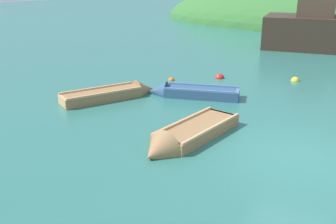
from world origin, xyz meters
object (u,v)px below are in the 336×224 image
(rowboat_near_dock, at_px, (185,138))
(buoy_red, at_px, (220,78))
(rowboat_center, at_px, (190,93))
(buoy_orange, at_px, (171,80))
(buoy_yellow, at_px, (295,81))
(rowboat_portside, at_px, (114,95))

(rowboat_near_dock, height_order, buoy_red, rowboat_near_dock)
(rowboat_center, relative_size, buoy_red, 8.37)
(rowboat_center, relative_size, buoy_orange, 12.73)
(buoy_yellow, relative_size, buoy_red, 0.87)
(rowboat_near_dock, distance_m, buoy_red, 7.56)
(rowboat_near_dock, bearing_deg, buoy_orange, -138.55)
(buoy_orange, bearing_deg, buoy_yellow, 31.92)
(buoy_red, bearing_deg, rowboat_near_dock, -71.86)
(buoy_yellow, bearing_deg, buoy_orange, -148.08)
(rowboat_center, distance_m, buoy_yellow, 5.49)
(rowboat_portside, bearing_deg, rowboat_center, -28.13)
(rowboat_center, distance_m, rowboat_portside, 2.99)
(rowboat_portside, xyz_separation_m, buoy_red, (2.13, 5.07, -0.13))
(rowboat_near_dock, relative_size, rowboat_center, 1.06)
(rowboat_center, height_order, buoy_red, rowboat_center)
(rowboat_portside, height_order, buoy_yellow, rowboat_portside)
(rowboat_center, xyz_separation_m, rowboat_portside, (-2.39, -1.79, 0.00))
(rowboat_portside, relative_size, buoy_red, 8.77)
(buoy_orange, bearing_deg, rowboat_portside, -97.45)
(buoy_orange, distance_m, buoy_yellow, 5.65)
(rowboat_near_dock, bearing_deg, rowboat_portside, -109.50)
(rowboat_portside, relative_size, buoy_yellow, 10.14)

